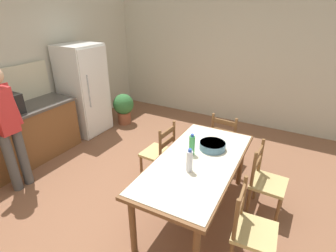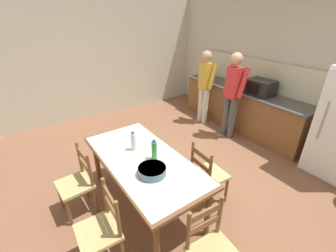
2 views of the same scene
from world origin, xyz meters
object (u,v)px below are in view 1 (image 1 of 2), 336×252
at_px(microwave, 1,106).
at_px(serving_bowl, 212,145).
at_px(person_at_counter, 6,125).
at_px(chair_side_near_right, 266,182).
at_px(chair_side_far_right, 160,153).
at_px(potted_plant, 124,107).
at_px(bottle_off_centre, 192,145).
at_px(bottle_near_centre, 189,161).
at_px(refrigerator, 84,90).
at_px(dining_table, 197,166).
at_px(chair_side_near_left, 251,230).
at_px(chair_head_end, 225,140).

bearing_deg(microwave, serving_bowl, -74.84).
distance_m(microwave, person_at_counter, 0.58).
relative_size(chair_side_near_right, chair_side_far_right, 1.00).
bearing_deg(potted_plant, bottle_off_centre, -125.13).
height_order(bottle_near_centre, chair_side_far_right, bottle_near_centre).
xyz_separation_m(refrigerator, bottle_near_centre, (-1.34, -2.90, 0.03)).
distance_m(dining_table, chair_side_far_right, 0.88).
relative_size(serving_bowl, potted_plant, 0.48).
height_order(dining_table, person_at_counter, person_at_counter).
relative_size(microwave, chair_side_near_right, 0.55).
relative_size(serving_bowl, chair_side_far_right, 0.35).
xyz_separation_m(bottle_near_centre, bottle_off_centre, (0.33, 0.12, 0.00)).
xyz_separation_m(bottle_off_centre, chair_side_near_left, (-0.49, -0.86, -0.45)).
distance_m(microwave, chair_side_near_left, 3.72).
bearing_deg(potted_plant, bottle_near_centre, -128.68).
bearing_deg(chair_head_end, bottle_off_centre, 89.66).
bearing_deg(dining_table, bottle_off_centre, 51.56).
height_order(dining_table, chair_side_near_left, chair_side_near_left).
height_order(chair_side_near_right, person_at_counter, person_at_counter).
bearing_deg(bottle_near_centre, refrigerator, 65.28).
distance_m(dining_table, bottle_near_centre, 0.31).
bearing_deg(chair_side_near_left, chair_side_near_right, -3.10).
bearing_deg(bottle_off_centre, person_at_counter, 109.75).
height_order(chair_head_end, chair_side_far_right, same).
relative_size(chair_side_near_left, chair_side_near_right, 1.00).
relative_size(bottle_near_centre, serving_bowl, 0.84).
xyz_separation_m(chair_side_far_right, person_at_counter, (-1.13, 1.65, 0.53)).
height_order(refrigerator, bottle_off_centre, refrigerator).
bearing_deg(chair_side_near_right, dining_table, 122.72).
xyz_separation_m(refrigerator, potted_plant, (0.64, -0.43, -0.48)).
distance_m(microwave, chair_head_end, 3.40).
xyz_separation_m(microwave, chair_side_near_left, (0.07, -3.67, -0.61)).
height_order(refrigerator, dining_table, refrigerator).
distance_m(bottle_off_centre, person_at_counter, 2.43).
distance_m(microwave, bottle_near_centre, 2.94).
xyz_separation_m(dining_table, bottle_off_centre, (0.09, 0.11, 0.21)).
xyz_separation_m(serving_bowl, chair_side_far_right, (0.07, 0.81, -0.38)).
relative_size(dining_table, chair_side_near_left, 2.09).
distance_m(chair_side_near_left, chair_side_far_right, 1.70).
relative_size(chair_side_near_right, person_at_counter, 0.52).
bearing_deg(bottle_off_centre, microwave, 101.43).
bearing_deg(dining_table, chair_side_near_left, -118.28).
bearing_deg(chair_head_end, microwave, 34.18).
xyz_separation_m(bottle_off_centre, chair_side_far_right, (0.31, 0.64, -0.45)).
bearing_deg(serving_bowl, chair_head_end, 6.04).
relative_size(bottle_near_centre, bottle_off_centre, 1.00).
relative_size(microwave, bottle_near_centre, 1.85).
bearing_deg(serving_bowl, chair_side_near_right, -80.32).
bearing_deg(refrigerator, chair_side_near_right, -100.29).
bearing_deg(bottle_off_centre, serving_bowl, -35.74).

